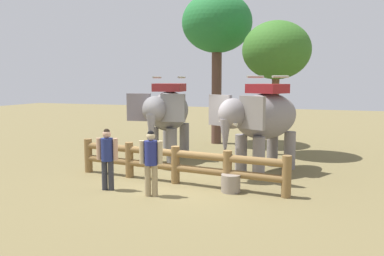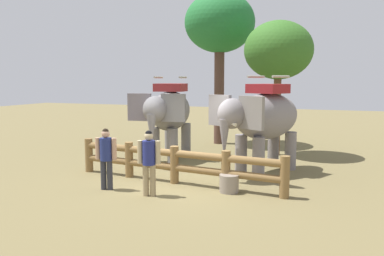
{
  "view_description": "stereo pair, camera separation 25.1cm",
  "coord_description": "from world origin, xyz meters",
  "px_view_note": "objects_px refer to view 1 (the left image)",
  "views": [
    {
      "loc": [
        4.11,
        -10.05,
        2.91
      ],
      "look_at": [
        0.0,
        1.54,
        1.4
      ],
      "focal_mm": 37.5,
      "sensor_mm": 36.0,
      "label": 1
    },
    {
      "loc": [
        4.34,
        -9.96,
        2.91
      ],
      "look_at": [
        0.0,
        1.54,
        1.4
      ],
      "focal_mm": 37.5,
      "sensor_mm": 36.0,
      "label": 2
    }
  ],
  "objects_px": {
    "log_fence": "(175,162)",
    "tree_far_left": "(217,25)",
    "elephant_center": "(262,119)",
    "tourist_man_in_blue": "(107,155)",
    "feed_bucket": "(231,183)",
    "elephant_near_left": "(168,113)",
    "tree_back_center": "(276,51)",
    "tourist_woman_in_black": "(151,158)"
  },
  "relations": [
    {
      "from": "tree_far_left",
      "to": "feed_bucket",
      "type": "bearing_deg",
      "value": -71.21
    },
    {
      "from": "tree_far_left",
      "to": "feed_bucket",
      "type": "xyz_separation_m",
      "value": [
        2.55,
        -7.51,
        -5.04
      ]
    },
    {
      "from": "log_fence",
      "to": "tourist_woman_in_black",
      "type": "distance_m",
      "value": 1.41
    },
    {
      "from": "log_fence",
      "to": "tourist_man_in_blue",
      "type": "xyz_separation_m",
      "value": [
        -1.42,
        -1.23,
        0.34
      ]
    },
    {
      "from": "elephant_near_left",
      "to": "tourist_man_in_blue",
      "type": "xyz_separation_m",
      "value": [
        0.09,
        -4.27,
        -0.74
      ]
    },
    {
      "from": "tourist_woman_in_black",
      "to": "tree_back_center",
      "type": "relative_size",
      "value": 0.33
    },
    {
      "from": "log_fence",
      "to": "elephant_center",
      "type": "height_order",
      "value": "elephant_center"
    },
    {
      "from": "elephant_center",
      "to": "log_fence",
      "type": "bearing_deg",
      "value": -134.1
    },
    {
      "from": "tourist_man_in_blue",
      "to": "tree_back_center",
      "type": "xyz_separation_m",
      "value": [
        3.41,
        6.52,
        3.0
      ]
    },
    {
      "from": "log_fence",
      "to": "tourist_woman_in_black",
      "type": "xyz_separation_m",
      "value": [
        -0.1,
        -1.36,
        0.35
      ]
    },
    {
      "from": "tree_far_left",
      "to": "tree_back_center",
      "type": "relative_size",
      "value": 1.32
    },
    {
      "from": "elephant_center",
      "to": "tree_back_center",
      "type": "height_order",
      "value": "tree_back_center"
    },
    {
      "from": "elephant_center",
      "to": "tourist_man_in_blue",
      "type": "relative_size",
      "value": 2.17
    },
    {
      "from": "log_fence",
      "to": "tree_far_left",
      "type": "distance_m",
      "value": 8.59
    },
    {
      "from": "log_fence",
      "to": "tourist_man_in_blue",
      "type": "relative_size",
      "value": 3.93
    },
    {
      "from": "feed_bucket",
      "to": "elephant_center",
      "type": "bearing_deg",
      "value": 81.43
    },
    {
      "from": "feed_bucket",
      "to": "tourist_woman_in_black",
      "type": "bearing_deg",
      "value": -150.19
    },
    {
      "from": "log_fence",
      "to": "tree_far_left",
      "type": "height_order",
      "value": "tree_far_left"
    },
    {
      "from": "elephant_near_left",
      "to": "tree_far_left",
      "type": "xyz_separation_m",
      "value": [
        0.64,
        4.13,
        3.58
      ]
    },
    {
      "from": "log_fence",
      "to": "feed_bucket",
      "type": "relative_size",
      "value": 12.88
    },
    {
      "from": "log_fence",
      "to": "feed_bucket",
      "type": "height_order",
      "value": "log_fence"
    },
    {
      "from": "log_fence",
      "to": "feed_bucket",
      "type": "xyz_separation_m",
      "value": [
        1.68,
        -0.34,
        -0.37
      ]
    },
    {
      "from": "log_fence",
      "to": "tourist_man_in_blue",
      "type": "height_order",
      "value": "tourist_man_in_blue"
    },
    {
      "from": "tourist_woman_in_black",
      "to": "elephant_center",
      "type": "bearing_deg",
      "value": 58.27
    },
    {
      "from": "tourist_woman_in_black",
      "to": "tree_back_center",
      "type": "xyz_separation_m",
      "value": [
        2.1,
        6.64,
        2.99
      ]
    },
    {
      "from": "elephant_near_left",
      "to": "tree_back_center",
      "type": "height_order",
      "value": "tree_back_center"
    },
    {
      "from": "tree_back_center",
      "to": "tourist_woman_in_black",
      "type": "bearing_deg",
      "value": -107.51
    },
    {
      "from": "log_fence",
      "to": "tree_far_left",
      "type": "bearing_deg",
      "value": 96.97
    },
    {
      "from": "elephant_near_left",
      "to": "log_fence",
      "type": "bearing_deg",
      "value": -63.49
    },
    {
      "from": "elephant_center",
      "to": "tourist_man_in_blue",
      "type": "distance_m",
      "value": 4.88
    },
    {
      "from": "tourist_woman_in_black",
      "to": "tree_back_center",
      "type": "distance_m",
      "value": 7.58
    },
    {
      "from": "elephant_near_left",
      "to": "elephant_center",
      "type": "bearing_deg",
      "value": -14.48
    },
    {
      "from": "tourist_woman_in_black",
      "to": "elephant_near_left",
      "type": "bearing_deg",
      "value": 107.8
    },
    {
      "from": "tourist_man_in_blue",
      "to": "elephant_center",
      "type": "bearing_deg",
      "value": 44.0
    },
    {
      "from": "tourist_man_in_blue",
      "to": "tree_far_left",
      "type": "relative_size",
      "value": 0.24
    },
    {
      "from": "log_fence",
      "to": "feed_bucket",
      "type": "bearing_deg",
      "value": -11.53
    },
    {
      "from": "tourist_man_in_blue",
      "to": "tree_far_left",
      "type": "bearing_deg",
      "value": 86.3
    },
    {
      "from": "elephant_center",
      "to": "tourist_woman_in_black",
      "type": "distance_m",
      "value": 4.15
    },
    {
      "from": "log_fence",
      "to": "elephant_near_left",
      "type": "height_order",
      "value": "elephant_near_left"
    },
    {
      "from": "log_fence",
      "to": "elephant_center",
      "type": "distance_m",
      "value": 3.14
    },
    {
      "from": "elephant_near_left",
      "to": "tree_far_left",
      "type": "height_order",
      "value": "tree_far_left"
    },
    {
      "from": "elephant_center",
      "to": "tourist_man_in_blue",
      "type": "height_order",
      "value": "elephant_center"
    }
  ]
}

